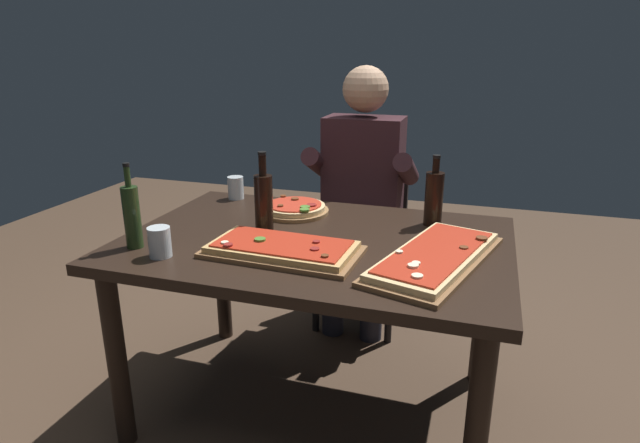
% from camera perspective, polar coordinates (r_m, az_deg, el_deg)
% --- Properties ---
extents(ground_plane, '(6.40, 6.40, 0.00)m').
position_cam_1_polar(ground_plane, '(2.31, -0.40, -19.30)').
color(ground_plane, '#4C3828').
extents(dining_table, '(1.40, 0.96, 0.74)m').
position_cam_1_polar(dining_table, '(1.99, -0.44, -4.41)').
color(dining_table, black).
rests_on(dining_table, ground_plane).
extents(pizza_rectangular_front, '(0.54, 0.30, 0.05)m').
position_cam_1_polar(pizza_rectangular_front, '(1.80, -4.05, -2.95)').
color(pizza_rectangular_front, brown).
rests_on(pizza_rectangular_front, dining_table).
extents(pizza_rectangular_left, '(0.43, 0.68, 0.05)m').
position_cam_1_polar(pizza_rectangular_left, '(1.77, 12.33, -3.76)').
color(pizza_rectangular_left, brown).
rests_on(pizza_rectangular_left, dining_table).
extents(pizza_round_far, '(0.29, 0.29, 0.05)m').
position_cam_1_polar(pizza_round_far, '(2.24, -2.75, 1.39)').
color(pizza_round_far, olive).
rests_on(pizza_round_far, dining_table).
extents(wine_bottle_dark, '(0.07, 0.07, 0.28)m').
position_cam_1_polar(wine_bottle_dark, '(2.12, 12.17, 2.55)').
color(wine_bottle_dark, black).
rests_on(wine_bottle_dark, dining_table).
extents(oil_bottle_amber, '(0.06, 0.06, 0.30)m').
position_cam_1_polar(oil_bottle_amber, '(1.94, -19.60, 0.60)').
color(oil_bottle_amber, '#233819').
rests_on(oil_bottle_amber, dining_table).
extents(vinegar_bottle_green, '(0.07, 0.07, 0.30)m').
position_cam_1_polar(vinegar_bottle_green, '(2.02, -6.09, 2.29)').
color(vinegar_bottle_green, black).
rests_on(vinegar_bottle_green, dining_table).
extents(tumbler_near_camera, '(0.08, 0.08, 0.10)m').
position_cam_1_polar(tumbler_near_camera, '(1.85, -16.88, -2.13)').
color(tumbler_near_camera, silver).
rests_on(tumbler_near_camera, dining_table).
extents(tumbler_far_side, '(0.07, 0.07, 0.10)m').
position_cam_1_polar(tumbler_far_side, '(2.48, -9.06, 3.47)').
color(tumbler_far_side, silver).
rests_on(tumbler_far_side, dining_table).
extents(diner_chair, '(0.44, 0.44, 0.87)m').
position_cam_1_polar(diner_chair, '(2.82, 4.88, -0.92)').
color(diner_chair, black).
rests_on(diner_chair, ground_plane).
extents(seated_diner, '(0.53, 0.41, 1.33)m').
position_cam_1_polar(seated_diner, '(2.63, 4.44, 3.52)').
color(seated_diner, '#23232D').
rests_on(seated_diner, ground_plane).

